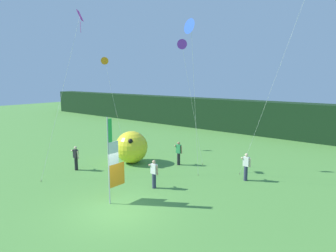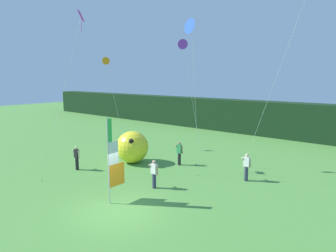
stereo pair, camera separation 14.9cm
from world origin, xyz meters
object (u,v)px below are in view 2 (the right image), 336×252
banner_flag (113,162)px  person_mid_field (77,157)px  kite_blue_delta_0 (192,27)px  kite_purple_delta_4 (183,45)px  inflatable_balloon (132,147)px  kite_magenta_diamond_1 (78,30)px  person_near_banner (247,166)px  kite_orange_delta_2 (106,61)px  person_far_right (179,153)px  person_far_left (154,173)px

banner_flag → person_mid_field: size_ratio=2.65×
kite_blue_delta_0 → kite_purple_delta_4: size_ratio=1.08×
inflatable_balloon → kite_magenta_diamond_1: size_ratio=0.22×
kite_purple_delta_4 → person_near_banner: bearing=1.7°
person_mid_field → kite_orange_delta_2: size_ratio=0.21×
inflatable_balloon → person_far_right: bearing=30.2°
inflatable_balloon → kite_orange_delta_2: size_ratio=0.30×
person_far_right → kite_blue_delta_0: size_ratio=0.18×
kite_blue_delta_0 → person_far_left: bearing=-110.4°
kite_purple_delta_4 → kite_magenta_diamond_1: bearing=-138.6°
person_near_banner → kite_orange_delta_2: 14.76m
kite_blue_delta_0 → kite_purple_delta_4: 3.01m
person_near_banner → kite_magenta_diamond_1: (-9.85, -4.64, 8.32)m
kite_magenta_diamond_1 → banner_flag: bearing=-21.8°
banner_flag → kite_magenta_diamond_1: bearing=158.2°
kite_purple_delta_4 → person_far_right: bearing=153.0°
person_near_banner → kite_blue_delta_0: kite_blue_delta_0 is taller
kite_orange_delta_2 → banner_flag: bearing=-37.8°
person_near_banner → kite_orange_delta_2: (-13.19, 0.25, 6.62)m
banner_flag → person_far_left: size_ratio=2.66×
person_near_banner → kite_purple_delta_4: size_ratio=0.19×
inflatable_balloon → kite_purple_delta_4: (3.33, 1.56, 7.10)m
person_far_left → inflatable_balloon: (-4.63, 2.72, 0.31)m
person_near_banner → person_far_left: size_ratio=1.04×
kite_orange_delta_2 → person_far_left: bearing=-25.7°
person_mid_field → person_far_right: 7.04m
person_far_right → kite_orange_delta_2: bearing=178.5°
banner_flag → kite_purple_delta_4: 9.36m
person_far_left → kite_blue_delta_0: size_ratio=0.17×
person_far_right → kite_orange_delta_2: kite_orange_delta_2 is taller
person_far_left → kite_orange_delta_2: 12.69m
inflatable_balloon → person_far_left: bearing=-30.5°
inflatable_balloon → kite_magenta_diamond_1: (-1.76, -2.93, 8.04)m
banner_flag → kite_purple_delta_4: bearing=98.2°
person_mid_field → kite_purple_delta_4: 10.29m
banner_flag → inflatable_balloon: bearing=128.8°
person_mid_field → kite_magenta_diamond_1: (-0.12, 0.63, 8.35)m
person_far_left → kite_purple_delta_4: size_ratio=0.19×
person_mid_field → person_near_banner: bearing=28.4°
kite_purple_delta_4 → banner_flag: bearing=-81.8°
banner_flag → person_mid_field: (-5.97, 1.81, -1.20)m
person_near_banner → person_mid_field: bearing=-151.6°
person_mid_field → kite_blue_delta_0: size_ratio=0.17×
person_mid_field → person_far_left: bearing=7.7°
banner_flag → kite_magenta_diamond_1: 9.70m
person_near_banner → kite_orange_delta_2: bearing=178.9°
person_far_right → kite_orange_delta_2: 10.45m
person_far_left → kite_magenta_diamond_1: (-6.39, -0.21, 8.36)m
person_near_banner → banner_flag: bearing=-118.0°
person_far_right → inflatable_balloon: bearing=-149.8°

